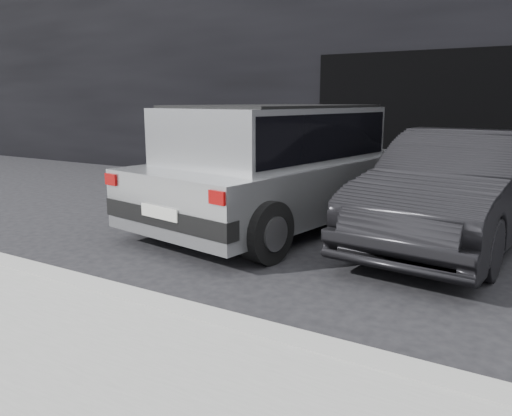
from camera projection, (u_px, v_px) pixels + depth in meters
The scene contains 9 objects.
ground at pixel (265, 235), 6.55m from camera, with size 80.00×80.00×0.00m, color black.
building_facade at pixel (447, 63), 10.55m from camera, with size 34.00×4.00×5.00m, color black.
garage_opening at pixel (421, 124), 9.12m from camera, with size 4.00×0.10×2.60m, color black.
curb at pixel (209, 321), 3.85m from camera, with size 18.00×0.25×0.12m, color gray.
sidewalk at pixel (85, 400), 2.85m from camera, with size 18.00×2.20×0.11m, color gray.
silver_hatchback at pixel (279, 160), 6.95m from camera, with size 2.79×4.78×1.67m.
second_car at pixel (458, 188), 6.04m from camera, with size 1.45×4.17×1.37m, color black.
cat_siamese at pixel (266, 242), 5.75m from camera, with size 0.37×0.78×0.27m.
cat_white at pixel (234, 226), 6.29m from camera, with size 0.78×0.28×0.36m.
Camera 1 is at (3.15, -5.48, 1.73)m, focal length 35.00 mm.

